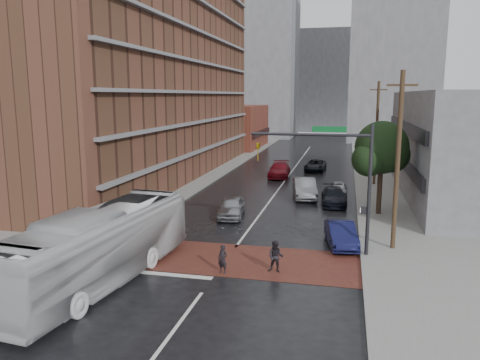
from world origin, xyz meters
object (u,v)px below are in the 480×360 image
Objects in this scene: pedestrian_b at (276,257)px; car_parked_near at (341,234)px; car_travel_a at (232,207)px; car_travel_c at (279,170)px; transit_bus at (99,247)px; suv_travel at (315,165)px; car_parked_far at (339,188)px; car_travel_b at (305,188)px; car_parked_mid at (334,196)px; pedestrian_a at (223,259)px.

car_parked_near is at bearing 62.98° from pedestrian_b.
car_travel_c is (0.96, 17.60, 0.03)m from car_travel_a.
car_parked_near is at bearing 42.52° from transit_bus.
car_parked_near is (10.91, 8.10, -1.04)m from transit_bus.
pedestrian_b is 32.57m from suv_travel.
car_travel_a is at bearing -129.49° from car_parked_far.
car_travel_c reaches higher than car_parked_near.
car_travel_b reaches higher than suv_travel.
car_parked_far is at bearing 81.92° from car_parked_near.
transit_bus is 3.48× the size of car_parked_far.
transit_bus reaches higher than car_parked_mid.
car_parked_mid is at bearing -96.06° from car_parked_far.
car_parked_near is 10.61m from car_parked_mid.
car_travel_b is 1.08× the size of suv_travel.
transit_bus reaches higher than suv_travel.
car_travel_b is (-0.12, 17.52, 0.04)m from pedestrian_b.
car_travel_a is 0.92× the size of car_parked_mid.
car_travel_b is 1.43× the size of car_parked_far.
car_travel_c is at bearing 126.89° from car_parked_far.
pedestrian_a is 18.38m from car_travel_b.
car_parked_far is at bearing 86.93° from pedestrian_b.
car_parked_far is at bearing -74.12° from suv_travel.
car_travel_c is at bearing 102.61° from pedestrian_b.
suv_travel is 27.78m from car_parked_near.
car_travel_a reaches higher than car_parked_far.
car_parked_near is at bearing -76.06° from car_travel_c.
car_travel_c is (-3.74, 27.56, -0.04)m from pedestrian_b.
pedestrian_a is at bearing -159.54° from pedestrian_b.
car_travel_a is 11.94m from car_parked_far.
car_travel_c is at bearing 100.13° from car_travel_b.
pedestrian_b is 0.45× the size of car_parked_far.
transit_bus is 21.31m from car_parked_mid.
car_travel_a is at bearing -97.78° from suv_travel.
car_parked_mid is at bearing -77.87° from suv_travel.
car_parked_far is (6.44, -8.23, -0.15)m from car_travel_c.
transit_bus is 13.63m from car_parked_near.
car_travel_a reaches higher than suv_travel.
pedestrian_b is 27.82m from car_travel_c.
car_parked_near is (3.22, -12.54, -0.14)m from car_travel_b.
car_parked_far is (0.32, 3.76, -0.06)m from car_parked_mid.
car_parked_far is (2.82, 1.81, -0.23)m from car_travel_b.
suv_travel is (2.31, 33.27, -0.06)m from pedestrian_a.
car_travel_b is 15.05m from suv_travel.
car_parked_mid is at bearing 92.69° from pedestrian_a.
car_parked_mid is (7.08, 5.61, -0.06)m from car_travel_a.
car_parked_mid is (2.59, -17.00, 0.02)m from suv_travel.
car_parked_mid is at bearing 67.34° from transit_bus.
suv_travel is at bearing 95.26° from pedestrian_b.
pedestrian_a is 33.35m from suv_travel.
car_travel_c is at bearing -121.72° from suv_travel.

